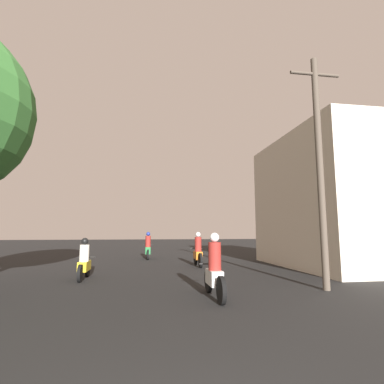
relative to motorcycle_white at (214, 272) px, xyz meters
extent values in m
cylinder|color=black|center=(0.00, 0.74, -0.33)|extent=(0.10, 0.64, 0.64)
cylinder|color=black|center=(0.00, -0.69, -0.33)|extent=(0.10, 0.64, 0.64)
cube|color=silver|center=(0.00, 0.03, -0.14)|extent=(0.30, 0.81, 0.37)
cylinder|color=black|center=(0.00, 0.49, 0.14)|extent=(0.60, 0.04, 0.04)
cylinder|color=maroon|center=(0.00, -0.06, 0.39)|extent=(0.32, 0.32, 0.70)
sphere|color=silver|center=(0.00, -0.06, 0.86)|extent=(0.24, 0.24, 0.24)
cylinder|color=black|center=(-3.83, 4.24, -0.36)|extent=(0.10, 0.58, 0.58)
cylinder|color=black|center=(-3.83, 2.94, -0.36)|extent=(0.10, 0.58, 0.58)
cube|color=gold|center=(-3.83, 3.59, -0.19)|extent=(0.30, 0.93, 0.33)
cylinder|color=black|center=(-3.83, 4.01, 0.07)|extent=(0.60, 0.04, 0.04)
cylinder|color=silver|center=(-3.83, 3.50, 0.26)|extent=(0.32, 0.32, 0.57)
sphere|color=black|center=(-3.83, 3.50, 0.66)|extent=(0.24, 0.24, 0.24)
cylinder|color=black|center=(0.78, 7.51, -0.31)|extent=(0.10, 0.67, 0.67)
cylinder|color=black|center=(0.78, 6.16, -0.31)|extent=(0.10, 0.67, 0.67)
cube|color=orange|center=(0.78, 6.84, -0.13)|extent=(0.30, 0.92, 0.37)
cylinder|color=black|center=(0.78, 7.28, 0.15)|extent=(0.60, 0.04, 0.04)
cylinder|color=maroon|center=(0.78, 6.74, 0.39)|extent=(0.32, 0.32, 0.68)
sphere|color=silver|center=(0.78, 6.74, 0.85)|extent=(0.24, 0.24, 0.24)
cylinder|color=black|center=(-1.56, 11.69, -0.35)|extent=(0.10, 0.60, 0.60)
cylinder|color=black|center=(-1.56, 10.26, -0.35)|extent=(0.10, 0.60, 0.60)
cube|color=#1E6B33|center=(-1.56, 10.98, -0.14)|extent=(0.30, 0.87, 0.42)
cylinder|color=black|center=(-1.56, 11.44, 0.17)|extent=(0.60, 0.04, 0.04)
cylinder|color=maroon|center=(-1.56, 10.89, 0.40)|extent=(0.32, 0.32, 0.66)
sphere|color=navy|center=(-1.56, 10.89, 0.85)|extent=(0.24, 0.24, 0.24)
cube|color=beige|center=(7.33, 5.49, 2.44)|extent=(5.32, 7.68, 6.17)
cylinder|color=#4C4238|center=(3.37, 0.48, 2.86)|extent=(0.20, 0.20, 7.02)
cylinder|color=#4C4238|center=(3.37, 0.48, 5.87)|extent=(1.60, 0.10, 0.10)
camera|label=1|loc=(-1.75, -7.58, 1.02)|focal=28.00mm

